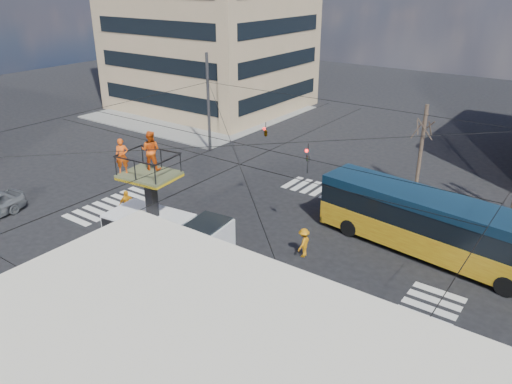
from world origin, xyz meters
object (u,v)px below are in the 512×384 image
object	(u,v)px
worker_ground	(127,204)
flagger	(304,243)
traffic_cone	(135,238)
city_bus	(439,226)
utility_truck	(166,224)

from	to	relation	value
worker_ground	flagger	bearing A→B (deg)	-66.52
traffic_cone	flagger	xyz separation A→B (m)	(8.12, 4.24, 0.43)
flagger	city_bus	bearing A→B (deg)	120.96
city_bus	traffic_cone	size ratio (longest dim) A/B	18.22
utility_truck	flagger	size ratio (longest dim) A/B	4.55
utility_truck	city_bus	world-z (taller)	utility_truck
worker_ground	utility_truck	bearing A→B (deg)	-99.27
utility_truck	worker_ground	size ratio (longest dim) A/B	4.08
city_bus	worker_ground	size ratio (longest dim) A/B	7.44
traffic_cone	flagger	distance (m)	9.17
worker_ground	traffic_cone	bearing A→B (deg)	-112.98
utility_truck	traffic_cone	size ratio (longest dim) A/B	9.99
utility_truck	flagger	bearing A→B (deg)	32.78
city_bus	traffic_cone	bearing A→B (deg)	-141.65
city_bus	traffic_cone	distance (m)	16.03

